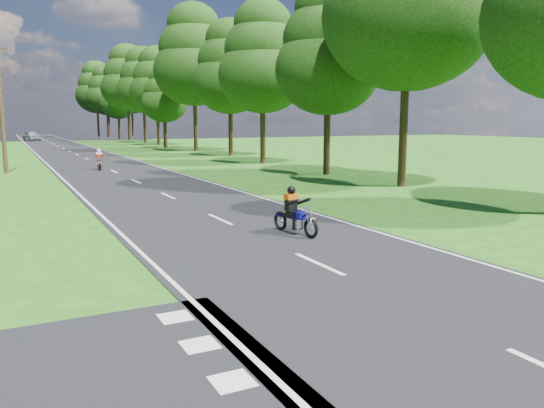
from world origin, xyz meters
TOP-DOWN VIEW (x-y plane):
  - ground at (0.00, 0.00)m, footprint 160.00×160.00m
  - main_road at (0.00, 50.00)m, footprint 7.00×140.00m
  - road_markings at (-0.14, 48.13)m, footprint 7.40×140.00m
  - treeline at (1.43, 60.06)m, footprint 40.00×115.35m
  - telegraph_pole at (-6.00, 28.00)m, footprint 1.20×0.26m
  - rider_near_blue at (1.07, 4.97)m, footprint 0.81×1.68m
  - rider_far_red at (-0.58, 27.73)m, footprint 0.74×1.66m
  - distant_car at (-1.95, 82.36)m, footprint 2.78×4.68m

SIDE VIEW (x-z plane):
  - ground at x=0.00m, z-range 0.00..0.00m
  - main_road at x=0.00m, z-range 0.00..0.02m
  - road_markings at x=-0.14m, z-range 0.02..0.03m
  - rider_far_red at x=-0.58m, z-range 0.02..1.35m
  - rider_near_blue at x=1.07m, z-range 0.02..1.37m
  - distant_car at x=-1.95m, z-range 0.02..1.51m
  - telegraph_pole at x=-6.00m, z-range 0.07..8.07m
  - treeline at x=1.43m, z-range 0.86..15.65m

